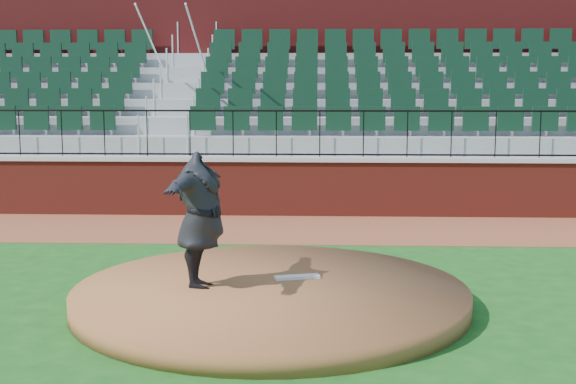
# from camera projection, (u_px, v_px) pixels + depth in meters

# --- Properties ---
(ground) EXTENTS (90.00, 90.00, 0.00)m
(ground) POSITION_uv_depth(u_px,v_px,m) (283.00, 306.00, 10.16)
(ground) COLOR #164D17
(ground) RESTS_ON ground
(warning_track) EXTENTS (34.00, 3.20, 0.01)m
(warning_track) POSITION_uv_depth(u_px,v_px,m) (296.00, 228.00, 15.50)
(warning_track) COLOR brown
(warning_track) RESTS_ON ground
(field_wall) EXTENTS (34.00, 0.35, 1.20)m
(field_wall) POSITION_uv_depth(u_px,v_px,m) (298.00, 188.00, 17.00)
(field_wall) COLOR maroon
(field_wall) RESTS_ON ground
(wall_cap) EXTENTS (34.00, 0.45, 0.10)m
(wall_cap) POSITION_uv_depth(u_px,v_px,m) (298.00, 159.00, 16.91)
(wall_cap) COLOR #B7B7B7
(wall_cap) RESTS_ON field_wall
(wall_railing) EXTENTS (34.00, 0.05, 1.00)m
(wall_railing) POSITION_uv_depth(u_px,v_px,m) (298.00, 134.00, 16.83)
(wall_railing) COLOR black
(wall_railing) RESTS_ON wall_cap
(seating_stands) EXTENTS (34.00, 5.10, 4.60)m
(seating_stands) POSITION_uv_depth(u_px,v_px,m) (301.00, 107.00, 19.46)
(seating_stands) COLOR gray
(seating_stands) RESTS_ON ground
(concourse_wall) EXTENTS (34.00, 0.50, 5.50)m
(concourse_wall) POSITION_uv_depth(u_px,v_px,m) (303.00, 88.00, 22.17)
(concourse_wall) COLOR maroon
(concourse_wall) RESTS_ON ground
(pitchers_mound) EXTENTS (5.19, 5.19, 0.25)m
(pitchers_mound) POSITION_uv_depth(u_px,v_px,m) (271.00, 296.00, 10.18)
(pitchers_mound) COLOR brown
(pitchers_mound) RESTS_ON ground
(pitching_rubber) EXTENTS (0.63, 0.31, 0.04)m
(pitching_rubber) POSITION_uv_depth(u_px,v_px,m) (297.00, 277.00, 10.58)
(pitching_rubber) COLOR silver
(pitching_rubber) RESTS_ON pitchers_mound
(pitcher) EXTENTS (0.82, 2.25, 1.79)m
(pitcher) POSITION_uv_depth(u_px,v_px,m) (200.00, 220.00, 10.04)
(pitcher) COLOR black
(pitcher) RESTS_ON pitchers_mound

